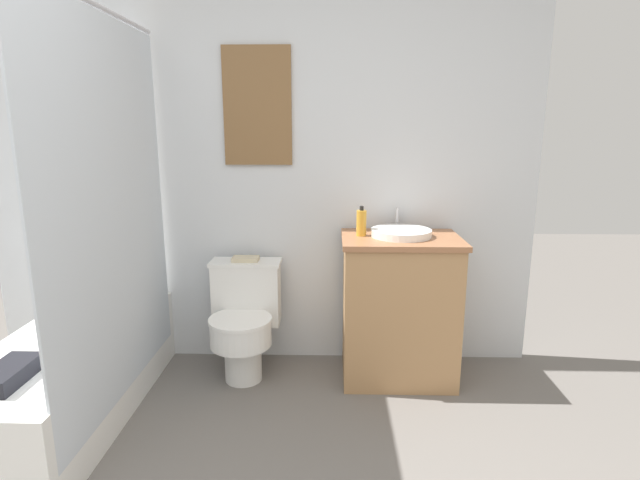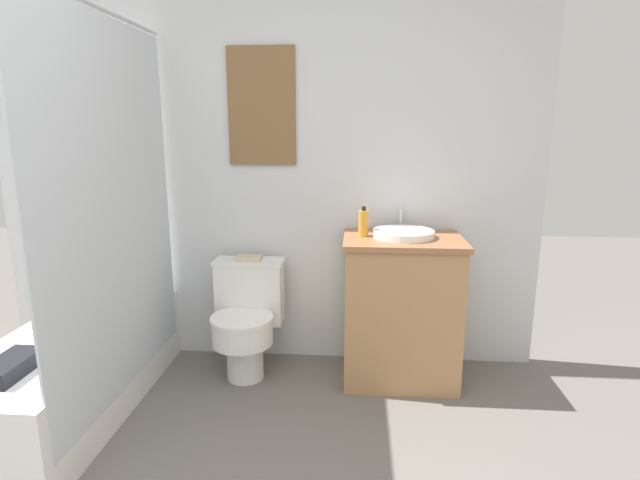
{
  "view_description": "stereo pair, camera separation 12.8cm",
  "coord_description": "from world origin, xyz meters",
  "px_view_note": "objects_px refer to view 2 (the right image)",
  "views": [
    {
      "loc": [
        0.45,
        -0.88,
        1.45
      ],
      "look_at": [
        0.39,
        1.67,
        0.87
      ],
      "focal_mm": 28.0,
      "sensor_mm": 36.0,
      "label": 1
    },
    {
      "loc": [
        0.58,
        -0.87,
        1.45
      ],
      "look_at": [
        0.39,
        1.67,
        0.87
      ],
      "focal_mm": 28.0,
      "sensor_mm": 36.0,
      "label": 2
    }
  ],
  "objects_px": {
    "soap_bottle": "(363,223)",
    "book_on_tank": "(249,258)",
    "sink": "(403,233)",
    "toilet": "(247,316)"
  },
  "relations": [
    {
      "from": "soap_bottle",
      "to": "book_on_tank",
      "type": "relative_size",
      "value": 1.09
    },
    {
      "from": "soap_bottle",
      "to": "book_on_tank",
      "type": "xyz_separation_m",
      "value": [
        -0.68,
        0.09,
        -0.24
      ]
    },
    {
      "from": "sink",
      "to": "soap_bottle",
      "type": "relative_size",
      "value": 2.22
    },
    {
      "from": "sink",
      "to": "toilet",
      "type": "bearing_deg",
      "value": -178.92
    },
    {
      "from": "soap_bottle",
      "to": "book_on_tank",
      "type": "distance_m",
      "value": 0.73
    },
    {
      "from": "sink",
      "to": "book_on_tank",
      "type": "xyz_separation_m",
      "value": [
        -0.91,
        0.09,
        -0.19
      ]
    },
    {
      "from": "book_on_tank",
      "to": "sink",
      "type": "bearing_deg",
      "value": -5.92
    },
    {
      "from": "soap_bottle",
      "to": "book_on_tank",
      "type": "bearing_deg",
      "value": 172.75
    },
    {
      "from": "sink",
      "to": "soap_bottle",
      "type": "height_order",
      "value": "soap_bottle"
    },
    {
      "from": "sink",
      "to": "soap_bottle",
      "type": "bearing_deg",
      "value": 178.16
    }
  ]
}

